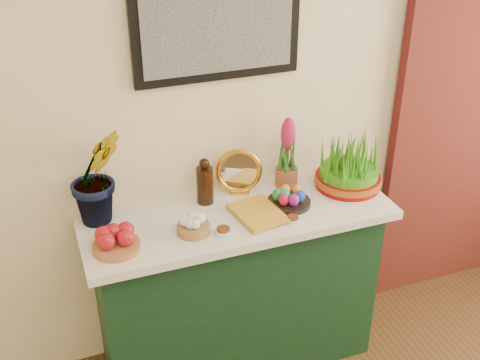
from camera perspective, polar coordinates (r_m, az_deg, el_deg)
name	(u,v)px	position (r m, az deg, el deg)	size (l,w,h in m)	color
sideboard	(236,290)	(2.98, -0.34, -10.40)	(1.30, 0.45, 0.85)	#123218
tablecloth	(236,213)	(2.72, -0.37, -3.19)	(1.40, 0.55, 0.04)	beige
hyacinth_green	(95,162)	(2.57, -13.55, 1.70)	(0.29, 0.24, 0.57)	#2A6520
apple_bowl	(116,241)	(2.49, -11.69, -5.69)	(0.20, 0.20, 0.10)	#A46234
garlic_basket	(194,226)	(2.55, -4.43, -4.37)	(0.18, 0.18, 0.08)	#AA7B44
vinegar_cruet	(205,183)	(2.72, -3.35, -0.30)	(0.08, 0.08, 0.22)	black
mirror	(239,172)	(2.79, -0.12, 0.79)	(0.23, 0.11, 0.22)	gold
book	(239,218)	(2.62, -0.08, -3.65)	(0.17, 0.25, 0.03)	gold
spice_dish_left	(223,231)	(2.55, -1.60, -4.86)	(0.07, 0.07, 0.03)	silver
spice_dish_right	(293,219)	(2.63, 5.04, -3.70)	(0.06, 0.06, 0.03)	silver
egg_plate	(289,198)	(2.74, 4.67, -1.76)	(0.24, 0.24, 0.08)	black
hyacinth_pink	(287,156)	(2.84, 4.50, 2.32)	(0.11, 0.11, 0.35)	#9B4F3A
wheatgrass_sabzeh	(349,165)	(2.89, 10.34, 1.44)	(0.32, 0.32, 0.26)	maroon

